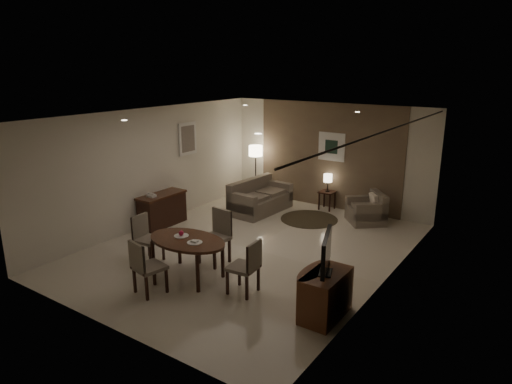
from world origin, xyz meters
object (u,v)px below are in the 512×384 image
Objects in this scene: chair_far at (214,238)px; floor_lamp at (256,172)px; dining_table at (188,258)px; side_table at (327,200)px; chair_right at (243,267)px; sofa at (261,196)px; tv_cabinet at (326,295)px; armchair at (366,208)px; chair_left at (149,239)px; console_desk at (162,210)px; chair_near at (150,267)px.

floor_lamp is at bearing 118.68° from chair_far.
dining_table is 3.12× the size of side_table.
chair_right reaches higher than sofa.
tv_cabinet is 5.26m from side_table.
tv_cabinet is at bearing -27.58° from armchair.
armchair is (2.57, 4.42, -0.09)m from chair_left.
chair_right is at bearing -46.25° from armchair.
console_desk is 4.77m from armchair.
floor_lamp reaches higher than side_table.
chair_far is 3.25m from sofa.
chair_far is (-2.57, 0.55, 0.15)m from tv_cabinet.
chair_far is 0.68× the size of floor_lamp.
floor_lamp is (-0.80, 0.95, 0.34)m from sofa.
chair_far reaches higher than sofa.
floor_lamp is (-1.81, 4.75, 0.39)m from dining_table.
dining_table is 0.80m from chair_near.
tv_cabinet is 0.53× the size of sofa.
tv_cabinet is 0.61× the size of floor_lamp.
side_table is 2.18m from floor_lamp.
console_desk is 1.19× the size of chair_far.
armchair is at bearing -4.42° from floor_lamp.
dining_table is 0.73m from chair_far.
chair_left is 5.03m from side_table.
dining_table reaches higher than side_table.
armchair is at bearing 170.85° from chair_right.
chair_far reaches higher than chair_left.
floor_lamp reaches higher than sofa.
chair_near reaches higher than dining_table.
side_table is at bearing 4.25° from floor_lamp.
dining_table is at bearing -90.48° from chair_right.
side_table is at bearing -46.82° from sofa.
sofa is (0.04, 3.73, -0.05)m from chair_left.
tv_cabinet is 2.85m from chair_near.
chair_far is at bearing -83.33° from chair_near.
sofa is at bearing -67.68° from chair_near.
tv_cabinet is 2.63m from chair_far.
chair_left is (1.26, -1.58, 0.07)m from console_desk.
floor_lamp is at bearing 80.71° from console_desk.
dining_table is at bearing -98.73° from chair_left.
chair_left is at bearing -144.47° from chair_far.
armchair is (1.51, 3.78, -0.14)m from chair_far.
floor_lamp is at bearing 110.81° from dining_table.
console_desk is 0.80× the size of dining_table.
sofa is (-1.01, 3.09, -0.10)m from chair_far.
chair_far is at bearing -63.67° from chair_left.
dining_table is 1.02× the size of floor_lamp.
dining_table is 0.88× the size of sofa.
side_table is 0.33× the size of floor_lamp.
chair_right is at bearing -134.26° from chair_near.
chair_left is 5.11m from armchair.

